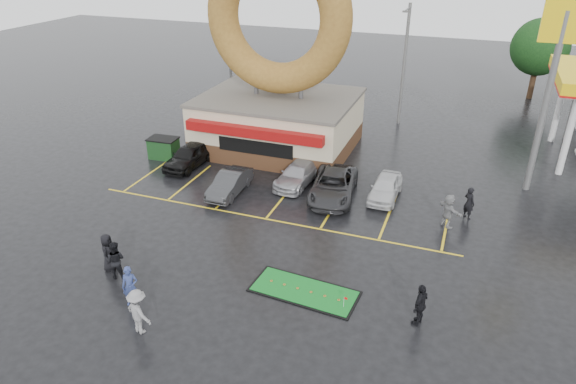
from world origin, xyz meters
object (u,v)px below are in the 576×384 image
(car_silver, at_px, (298,174))
(person_cameraman, at_px, (420,305))
(streetlight_mid, at_px, (404,63))
(car_black, at_px, (189,156))
(streetlight_left, at_px, (229,51))
(dumpster, at_px, (164,149))
(shell_sign, at_px, (555,63))
(car_white, at_px, (385,187))
(car_grey, at_px, (333,185))
(putting_green, at_px, (304,291))
(donut_shop, at_px, (278,85))
(car_dgrey, at_px, (230,183))
(person_blue, at_px, (130,286))

(car_silver, relative_size, person_cameraman, 2.34)
(streetlight_mid, relative_size, car_silver, 2.13)
(car_black, relative_size, person_cameraman, 2.36)
(streetlight_left, xyz_separation_m, dumpster, (0.50, -11.29, -4.13))
(shell_sign, height_order, dumpster, shell_sign)
(car_white, bearing_deg, person_cameraman, -71.43)
(car_grey, xyz_separation_m, putting_green, (1.25, -8.79, -0.68))
(streetlight_mid, height_order, car_silver, streetlight_mid)
(donut_shop, height_order, car_dgrey, donut_shop)
(car_dgrey, bearing_deg, streetlight_mid, 64.81)
(person_blue, bearing_deg, car_silver, 54.39)
(dumpster, bearing_deg, car_grey, -10.37)
(person_cameraman, relative_size, putting_green, 0.39)
(donut_shop, relative_size, car_grey, 2.63)
(dumpster, bearing_deg, person_blue, -65.40)
(car_dgrey, relative_size, car_silver, 0.92)
(streetlight_mid, xyz_separation_m, person_cameraman, (4.62, -22.91, -3.88))
(streetlight_left, height_order, car_grey, streetlight_left)
(putting_green, bearing_deg, car_black, 138.79)
(car_black, height_order, person_blue, person_blue)
(car_grey, xyz_separation_m, car_white, (2.78, 0.91, -0.07))
(shell_sign, height_order, streetlight_mid, shell_sign)
(car_dgrey, relative_size, car_white, 1.03)
(person_cameraman, distance_m, putting_green, 4.83)
(person_blue, xyz_separation_m, person_cameraman, (11.03, 2.88, 0.01))
(car_silver, height_order, person_cameraman, person_cameraman)
(car_white, xyz_separation_m, putting_green, (-1.53, -9.70, -0.60))
(dumpster, bearing_deg, streetlight_mid, 39.15)
(car_black, bearing_deg, car_white, 3.80)
(streetlight_left, distance_m, dumpster, 12.03)
(streetlight_mid, relative_size, person_cameraman, 4.99)
(car_black, bearing_deg, donut_shop, 53.64)
(person_blue, distance_m, putting_green, 7.09)
(streetlight_left, bearing_deg, car_silver, -49.54)
(person_cameraman, bearing_deg, car_grey, -128.44)
(car_grey, bearing_deg, car_dgrey, -171.22)
(donut_shop, xyz_separation_m, dumpster, (-6.50, -4.34, -3.81))
(car_silver, distance_m, person_blue, 13.12)
(donut_shop, distance_m, car_silver, 7.04)
(person_blue, bearing_deg, putting_green, 2.43)
(donut_shop, height_order, car_silver, donut_shop)
(donut_shop, xyz_separation_m, car_silver, (3.16, -4.97, -3.85))
(car_dgrey, relative_size, person_blue, 2.17)
(streetlight_left, bearing_deg, car_black, -76.75)
(shell_sign, xyz_separation_m, streetlight_left, (-23.00, 7.92, -2.60))
(car_white, bearing_deg, car_grey, -161.21)
(car_grey, height_order, dumpster, car_grey)
(car_dgrey, xyz_separation_m, person_cameraman, (11.70, -7.43, 0.26))
(streetlight_left, height_order, putting_green, streetlight_left)
(car_dgrey, relative_size, car_grey, 0.75)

